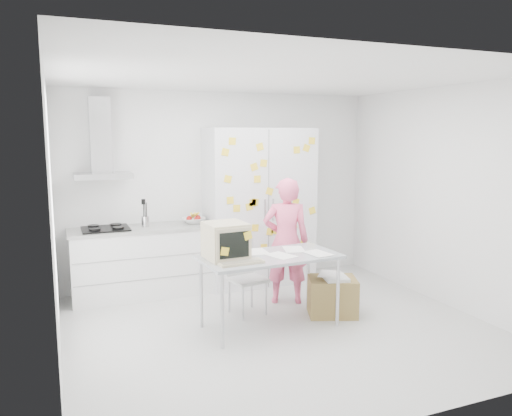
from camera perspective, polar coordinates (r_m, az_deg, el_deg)
name	(u,v)px	position (r m, az deg, el deg)	size (l,w,h in m)	color
floor	(280,328)	(5.68, 2.71, -13.59)	(4.50, 4.00, 0.02)	silver
walls	(255,199)	(5.97, -0.10, 1.06)	(4.52, 4.01, 2.70)	white
ceiling	(281,77)	(5.29, 2.92, 14.75)	(4.50, 4.00, 0.02)	white
counter_run	(143,260)	(6.75, -12.80, -5.87)	(1.84, 0.63, 1.28)	white
range_hood	(101,147)	(6.63, -17.30, 6.69)	(0.70, 0.48, 1.01)	silver
tall_cabinet	(259,207)	(7.05, 0.39, 0.15)	(1.50, 0.68, 2.20)	silver
person	(286,241)	(6.26, 3.46, -3.77)	(0.58, 0.38, 1.59)	#FB618C
desk	(243,249)	(5.34, -1.54, -4.67)	(1.55, 0.84, 1.20)	#A1A6AB
chair	(244,272)	(5.98, -1.35, -7.35)	(0.46, 0.46, 0.87)	#B8B9B6
cardboard_box	(332,296)	(6.04, 8.71, -9.87)	(0.67, 0.61, 0.48)	olive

